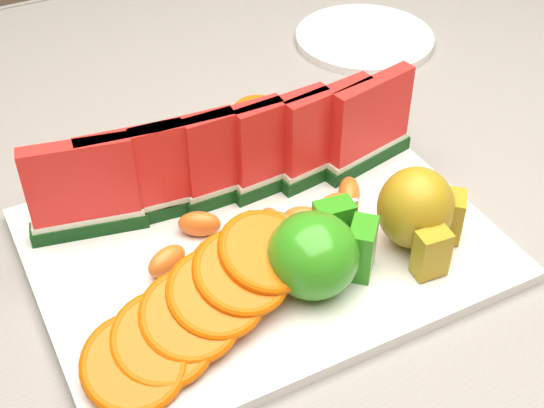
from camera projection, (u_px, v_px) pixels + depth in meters
name	position (u px, v px, depth m)	size (l,w,h in m)	color
table	(225.00, 265.00, 0.82)	(1.40, 0.90, 0.75)	#4A3516
tablecloth	(222.00, 222.00, 0.78)	(1.53, 1.03, 0.20)	gray
platter	(262.00, 244.00, 0.69)	(0.40, 0.30, 0.01)	silver
apple_cluster	(319.00, 252.00, 0.63)	(0.11, 0.10, 0.07)	#167811
pear_cluster	(419.00, 211.00, 0.66)	(0.09, 0.09, 0.08)	#A79419
side_plate	(364.00, 38.00, 0.99)	(0.21, 0.21, 0.01)	silver
watermelon_row	(235.00, 157.00, 0.70)	(0.39, 0.07, 0.10)	#143F12
orange_fan_front	(203.00, 305.00, 0.59)	(0.23, 0.14, 0.06)	#C85900
orange_fan_back	(179.00, 151.00, 0.75)	(0.28, 0.10, 0.04)	#C85900
tangerine_segments	(264.00, 225.00, 0.68)	(0.23, 0.08, 0.02)	orange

